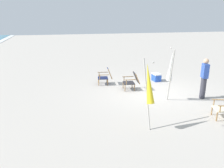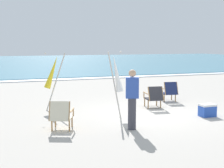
% 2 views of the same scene
% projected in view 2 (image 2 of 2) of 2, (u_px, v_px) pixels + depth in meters
% --- Properties ---
extents(ground_plane, '(80.00, 80.00, 0.00)m').
position_uv_depth(ground_plane, '(147.00, 114.00, 10.33)').
color(ground_plane, '#B2AAA0').
extents(sea, '(80.00, 40.00, 0.10)m').
position_uv_depth(sea, '(37.00, 62.00, 39.39)').
color(sea, teal).
rests_on(sea, ground).
extents(surf_band, '(80.00, 1.10, 0.06)m').
position_uv_depth(surf_band, '(73.00, 79.00, 20.48)').
color(surf_band, white).
rests_on(surf_band, ground).
extents(beach_chair_front_right, '(0.69, 0.79, 0.81)m').
position_uv_depth(beach_chair_front_right, '(169.00, 91.00, 12.48)').
color(beach_chair_front_right, '#19234C').
rests_on(beach_chair_front_right, ground).
extents(beach_chair_back_right, '(0.78, 0.84, 0.82)m').
position_uv_depth(beach_chair_back_right, '(61.00, 115.00, 8.29)').
color(beach_chair_back_right, beige).
rests_on(beach_chair_back_right, ground).
extents(beach_chair_far_center, '(0.68, 0.79, 0.80)m').
position_uv_depth(beach_chair_far_center, '(154.00, 96.00, 11.22)').
color(beach_chair_far_center, '#28282D').
rests_on(beach_chair_far_center, ground).
extents(umbrella_furled_yellow, '(0.77, 0.24, 2.02)m').
position_uv_depth(umbrella_furled_yellow, '(52.00, 73.00, 10.76)').
color(umbrella_furled_yellow, '#B7B2A8').
rests_on(umbrella_furled_yellow, ground).
extents(umbrella_furled_white, '(0.52, 0.30, 2.09)m').
position_uv_depth(umbrella_furled_white, '(116.00, 74.00, 9.72)').
color(umbrella_furled_white, '#B7B2A8').
rests_on(umbrella_furled_white, ground).
extents(person_near_chairs, '(0.39, 0.30, 1.63)m').
position_uv_depth(person_near_chairs, '(132.00, 99.00, 8.37)').
color(person_near_chairs, '#383842').
rests_on(person_near_chairs, ground).
extents(cooler_box, '(0.49, 0.35, 0.40)m').
position_uv_depth(cooler_box, '(207.00, 110.00, 9.97)').
color(cooler_box, blue).
rests_on(cooler_box, ground).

